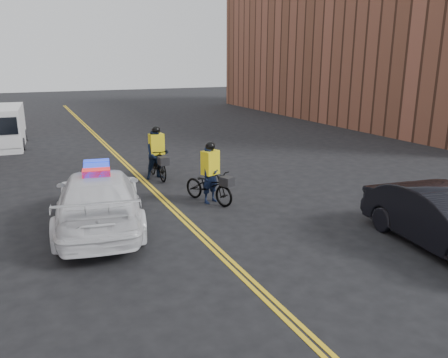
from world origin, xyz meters
TOP-DOWN VIEW (x-y plane):
  - ground at (0.00, 0.00)m, footprint 120.00×120.00m
  - center_line_left at (-0.08, 8.00)m, footprint 0.10×60.00m
  - center_line_right at (0.08, 8.00)m, footprint 0.10×60.00m
  - building_across at (22.00, 18.00)m, footprint 12.00×30.00m
  - police_cruiser at (-2.33, 2.25)m, footprint 3.16×5.90m
  - dark_sedan at (5.15, -2.85)m, footprint 2.12×4.75m
  - cargo_van at (-4.98, 16.27)m, footprint 2.21×5.21m
  - cyclist_near at (1.36, 2.94)m, footprint 1.48×2.19m
  - cyclist_far at (0.61, 6.54)m, footprint 0.96×2.09m

SIDE VIEW (x-z plane):
  - ground at x=0.00m, z-range 0.00..0.00m
  - center_line_left at x=-0.08m, z-range 0.00..0.01m
  - center_line_right at x=0.08m, z-range 0.00..0.01m
  - cyclist_near at x=1.36m, z-range -0.31..1.72m
  - dark_sedan at x=5.15m, z-range 0.00..1.51m
  - police_cruiser at x=-2.33m, z-range -0.07..1.71m
  - cyclist_far at x=0.61m, z-range -0.22..1.88m
  - cargo_van at x=-4.98m, z-range -0.02..2.12m
  - building_across at x=22.00m, z-range 0.00..11.00m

